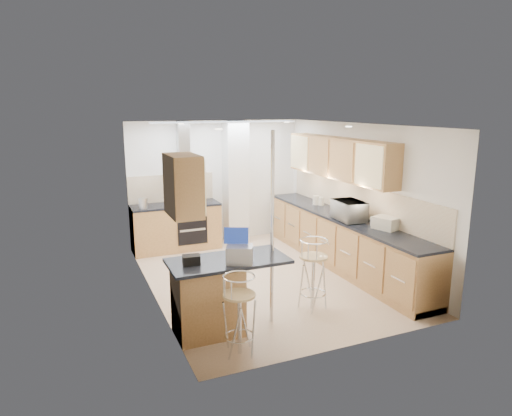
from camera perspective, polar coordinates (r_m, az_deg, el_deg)
name	(u,v)px	position (r m, az deg, el deg)	size (l,w,h in m)	color
ground	(263,278)	(7.63, 0.93, -8.74)	(4.80, 4.80, 0.00)	#CDAA88
room_shell	(272,181)	(7.69, 2.04, 3.34)	(3.64, 4.84, 2.51)	white
right_counter	(341,241)	(8.18, 10.61, -4.08)	(0.63, 4.40, 0.92)	#A27440
back_counter	(176,227)	(9.11, -9.96, -2.32)	(1.70, 0.63, 0.92)	#A27440
peninsula	(229,295)	(5.82, -3.45, -10.75)	(1.47, 0.72, 0.94)	#A27440
microwave	(349,211)	(7.72, 11.60, -0.33)	(0.60, 0.40, 0.33)	silver
laptop	(239,255)	(5.48, -2.08, -5.83)	(0.31, 0.23, 0.21)	#919398
bag	(191,260)	(5.51, -8.09, -6.43)	(0.20, 0.15, 0.11)	black
bar_stool_near	(239,315)	(5.30, -2.09, -13.18)	(0.39, 0.39, 0.96)	tan
bar_stool_end	(313,274)	(6.43, 7.14, -8.20)	(0.41, 0.41, 1.01)	tan
jar_a	(316,200)	(8.86, 7.49, 0.98)	(0.12, 0.12, 0.18)	beige
jar_b	(321,201)	(8.82, 8.15, 0.85)	(0.11, 0.11, 0.16)	beige
jar_c	(345,211)	(7.91, 11.07, -0.42)	(0.14, 0.14, 0.22)	beige
jar_d	(373,222)	(7.47, 14.47, -1.65)	(0.10, 0.10, 0.14)	silver
bread_bin	(386,223)	(7.34, 15.96, -1.81)	(0.28, 0.36, 0.19)	beige
kettle	(143,203)	(8.70, -13.93, 0.57)	(0.16, 0.16, 0.20)	#B2B5B7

